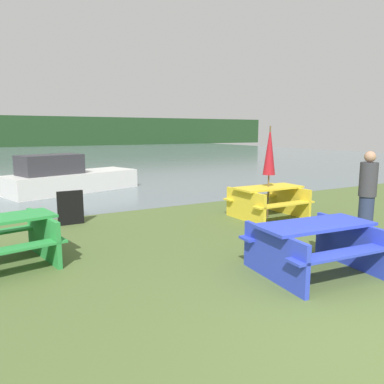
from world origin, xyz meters
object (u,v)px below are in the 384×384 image
(picnic_table_yellow, at_px, (268,199))
(umbrella_crimson, at_px, (270,151))
(picnic_table_green, at_px, (1,238))
(signboard, at_px, (70,208))
(person, at_px, (367,193))
(boat, at_px, (68,178))
(picnic_table_blue, at_px, (314,242))

(picnic_table_yellow, relative_size, umbrella_crimson, 0.76)
(picnic_table_green, relative_size, signboard, 2.35)
(umbrella_crimson, relative_size, person, 1.30)
(boat, xyz_separation_m, signboard, (-0.86, -4.67, -0.10))
(person, bearing_deg, picnic_table_green, 166.44)
(picnic_table_green, height_order, boat, boat)
(picnic_table_blue, bearing_deg, umbrella_crimson, 60.16)
(picnic_table_yellow, distance_m, boat, 7.11)
(picnic_table_yellow, xyz_separation_m, boat, (-3.38, 6.26, 0.03))
(picnic_table_blue, distance_m, picnic_table_green, 4.65)
(picnic_table_green, distance_m, boat, 7.22)
(boat, xyz_separation_m, person, (4.06, -8.38, 0.36))
(picnic_table_blue, bearing_deg, picnic_table_green, 147.93)
(picnic_table_blue, distance_m, boat, 9.45)
(picnic_table_blue, xyz_separation_m, boat, (-1.63, 9.31, 0.02))
(picnic_table_blue, distance_m, umbrella_crimson, 3.70)
(umbrella_crimson, bearing_deg, signboard, 159.46)
(picnic_table_blue, bearing_deg, picnic_table_yellow, 60.16)
(picnic_table_yellow, xyz_separation_m, signboard, (-4.24, 1.59, -0.07))
(picnic_table_blue, height_order, boat, boat)
(picnic_table_yellow, relative_size, signboard, 2.19)
(picnic_table_blue, xyz_separation_m, picnic_table_yellow, (1.75, 3.05, -0.01))
(picnic_table_blue, height_order, picnic_table_yellow, picnic_table_yellow)
(umbrella_crimson, xyz_separation_m, boat, (-3.38, 6.26, -1.11))
(boat, distance_m, signboard, 4.75)
(umbrella_crimson, bearing_deg, person, -72.27)
(person, relative_size, signboard, 2.21)
(picnic_table_green, bearing_deg, person, -13.56)
(person, xyz_separation_m, signboard, (-4.92, 3.71, -0.46))
(picnic_table_green, bearing_deg, umbrella_crimson, 5.83)
(picnic_table_green, bearing_deg, picnic_table_blue, -32.07)
(picnic_table_yellow, bearing_deg, signboard, 159.46)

